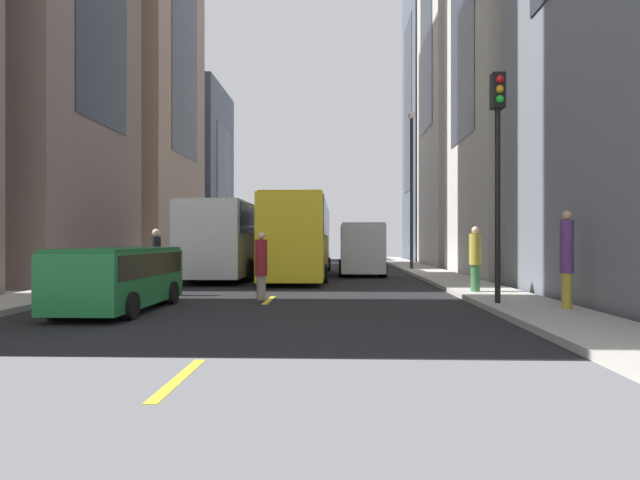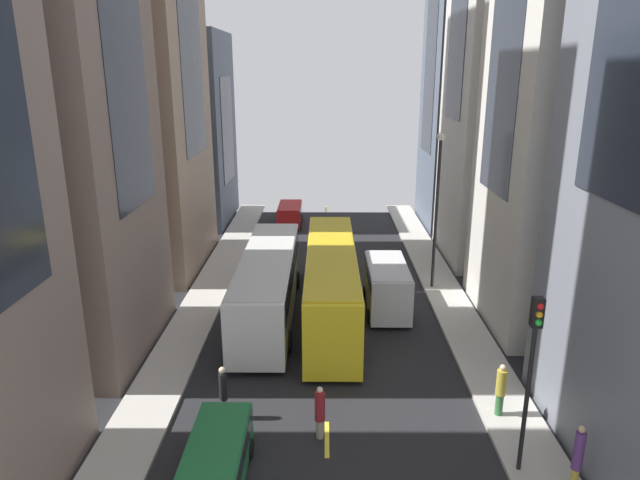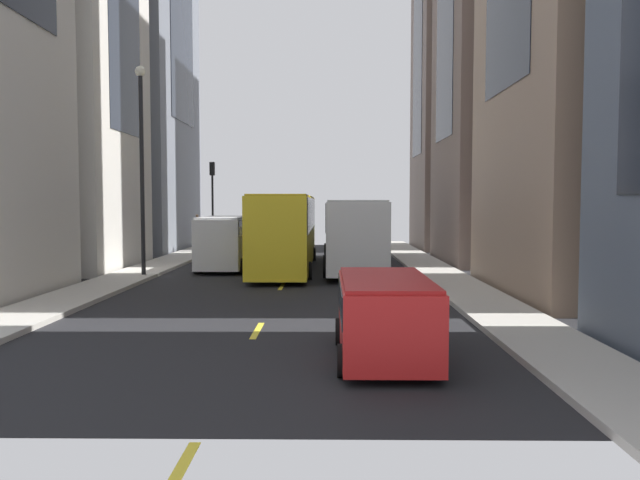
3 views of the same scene
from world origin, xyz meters
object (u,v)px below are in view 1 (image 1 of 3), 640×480
(streetcar_yellow, at_px, (302,233))
(car_green_1, at_px, (120,274))
(car_red_0, at_px, (279,249))
(pedestrian_waiting_curb, at_px, (156,259))
(city_bus_white, at_px, (237,235))
(pedestrian_crossing_mid, at_px, (567,256))
(traffic_light_near_corner, at_px, (498,143))
(pedestrian_walking_far, at_px, (261,264))
(pedestrian_crossing_near, at_px, (475,257))
(delivery_van_white, at_px, (361,245))

(streetcar_yellow, relative_size, car_green_1, 3.05)
(car_red_0, xyz_separation_m, pedestrian_waiting_curb, (-0.78, -26.87, 0.14))
(city_bus_white, distance_m, car_green_1, 12.59)
(pedestrian_crossing_mid, distance_m, pedestrian_waiting_curb, 11.76)
(traffic_light_near_corner, bearing_deg, pedestrian_crossing_mid, -38.12)
(pedestrian_walking_far, bearing_deg, pedestrian_waiting_curb, 90.38)
(streetcar_yellow, height_order, car_green_1, streetcar_yellow)
(pedestrian_waiting_curb, bearing_deg, pedestrian_crossing_mid, -64.68)
(pedestrian_waiting_curb, bearing_deg, pedestrian_crossing_near, -44.86)
(city_bus_white, relative_size, pedestrian_walking_far, 6.26)
(streetcar_yellow, bearing_deg, pedestrian_walking_far, -92.73)
(pedestrian_crossing_near, bearing_deg, car_green_1, -128.97)
(car_green_1, xyz_separation_m, pedestrian_waiting_curb, (-0.36, 3.51, 0.23))
(streetcar_yellow, distance_m, delivery_van_white, 3.09)
(pedestrian_walking_far, height_order, traffic_light_near_corner, traffic_light_near_corner)
(pedestrian_walking_far, bearing_deg, car_green_1, 145.26)
(delivery_van_white, height_order, traffic_light_near_corner, traffic_light_near_corner)
(car_green_1, distance_m, pedestrian_crossing_near, 10.36)
(city_bus_white, bearing_deg, pedestrian_crossing_near, -43.77)
(streetcar_yellow, distance_m, pedestrian_walking_far, 10.26)
(car_red_0, relative_size, pedestrian_crossing_near, 2.06)
(car_red_0, bearing_deg, pedestrian_crossing_near, -70.88)
(city_bus_white, height_order, pedestrian_crossing_mid, city_bus_white)
(pedestrian_walking_far, bearing_deg, delivery_van_white, 0.04)
(car_red_0, relative_size, pedestrian_crossing_mid, 1.83)
(pedestrian_walking_far, relative_size, pedestrian_crossing_mid, 0.87)
(city_bus_white, distance_m, pedestrian_waiting_curb, 9.10)
(streetcar_yellow, distance_m, pedestrian_crossing_mid, 14.80)
(pedestrian_crossing_near, relative_size, pedestrian_walking_far, 1.02)
(car_red_0, bearing_deg, pedestrian_crossing_mid, -71.42)
(car_red_0, xyz_separation_m, pedestrian_crossing_mid, (10.33, -30.72, 0.37))
(streetcar_yellow, relative_size, delivery_van_white, 2.74)
(pedestrian_crossing_mid, height_order, pedestrian_waiting_curb, pedestrian_crossing_mid)
(pedestrian_crossing_near, bearing_deg, pedestrian_crossing_mid, -44.65)
(delivery_van_white, bearing_deg, traffic_light_near_corner, -77.12)
(pedestrian_waiting_curb, bearing_deg, car_red_0, 42.76)
(pedestrian_crossing_near, bearing_deg, traffic_light_near_corner, -63.86)
(car_red_0, bearing_deg, city_bus_white, -90.06)
(pedestrian_waiting_curb, xyz_separation_m, traffic_light_near_corner, (9.83, -2.84, 3.07))
(pedestrian_crossing_mid, bearing_deg, pedestrian_waiting_curb, 24.67)
(pedestrian_crossing_mid, bearing_deg, traffic_light_near_corner, 5.66)
(streetcar_yellow, xyz_separation_m, pedestrian_walking_far, (-0.49, -10.19, -1.08))
(streetcar_yellow, height_order, car_red_0, streetcar_yellow)
(delivery_van_white, distance_m, car_red_0, 18.17)
(pedestrian_crossing_near, xyz_separation_m, pedestrian_walking_far, (-6.55, -1.21, -0.18))
(car_green_1, bearing_deg, streetcar_yellow, 73.95)
(car_green_1, height_order, traffic_light_near_corner, traffic_light_near_corner)
(city_bus_white, xyz_separation_m, pedestrian_crossing_near, (9.29, -8.90, -0.79))
(pedestrian_crossing_near, distance_m, pedestrian_crossing_mid, 4.12)
(car_red_0, height_order, pedestrian_waiting_curb, pedestrian_waiting_curb)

